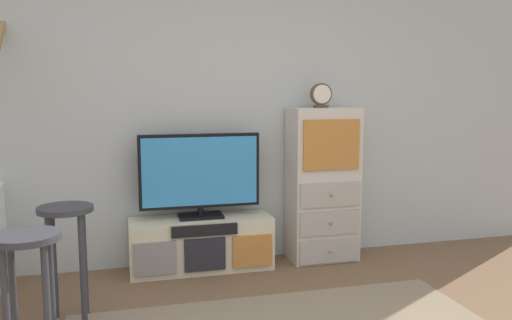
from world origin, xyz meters
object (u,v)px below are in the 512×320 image
at_px(bar_stool_near, 28,272).
at_px(bar_stool_far, 67,237).
at_px(television, 200,174).
at_px(side_cabinet, 323,185).
at_px(desk_clock, 321,95).
at_px(media_console, 201,244).

relative_size(bar_stool_near, bar_stool_far, 1.00).
bearing_deg(television, bar_stool_near, -127.69).
bearing_deg(side_cabinet, bar_stool_near, -147.02).
height_order(bar_stool_near, bar_stool_far, bar_stool_near).
height_order(desk_clock, bar_stool_far, desk_clock).
bearing_deg(side_cabinet, television, 179.26).
bearing_deg(bar_stool_far, media_console, 38.26).
bearing_deg(bar_stool_near, bar_stool_far, 78.53).
xyz_separation_m(television, bar_stool_far, (-0.97, -0.79, -0.24)).
bearing_deg(bar_stool_near, media_console, 51.84).
height_order(television, bar_stool_near, television).
relative_size(media_console, bar_stool_near, 1.53).
bearing_deg(desk_clock, media_console, 179.74).
bearing_deg(media_console, bar_stool_far, -141.74).
relative_size(media_console, desk_clock, 5.61).
relative_size(media_console, television, 1.18).
xyz_separation_m(media_console, bar_stool_near, (-1.09, -1.39, 0.34)).
xyz_separation_m(television, side_cabinet, (1.07, -0.01, -0.14)).
height_order(media_console, side_cabinet, side_cabinet).
bearing_deg(desk_clock, bar_stool_near, -146.85).
distance_m(television, side_cabinet, 1.08).
bearing_deg(television, side_cabinet, -0.74).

